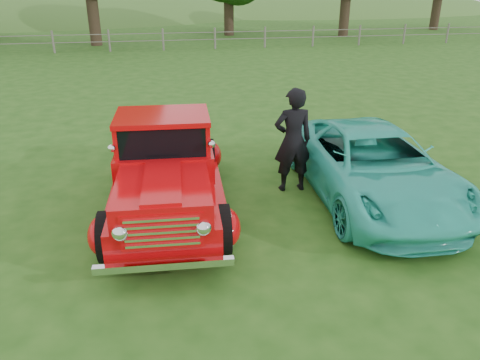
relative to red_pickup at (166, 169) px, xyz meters
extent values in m
plane|color=#204B14|center=(0.71, -1.49, -0.80)|extent=(140.00, 140.00, 0.00)
ellipsoid|color=#386625|center=(-17.29, 56.51, -5.75)|extent=(84.00, 60.00, 18.00)
ellipsoid|color=#386625|center=(20.71, 60.51, -4.65)|extent=(72.00, 52.00, 14.00)
cube|color=#696358|center=(0.71, 20.51, -0.25)|extent=(48.00, 0.04, 0.04)
cube|color=#696358|center=(0.71, 20.51, 0.15)|extent=(48.00, 0.04, 0.04)
cylinder|color=black|center=(-3.29, 23.51, 1.62)|extent=(0.70, 0.70, 4.84)
cylinder|color=black|center=(5.71, 27.51, 1.07)|extent=(0.70, 0.70, 3.74)
cylinder|color=black|center=(13.71, 25.51, 1.40)|extent=(0.70, 0.70, 4.40)
cylinder|color=black|center=(22.71, 28.51, 1.29)|extent=(0.70, 0.70, 4.18)
cylinder|color=black|center=(-0.92, -1.46, -0.42)|extent=(0.28, 0.77, 0.76)
cylinder|color=black|center=(0.74, -1.56, -0.42)|extent=(0.28, 0.77, 0.76)
cylinder|color=black|center=(-0.74, 1.63, -0.42)|extent=(0.28, 0.77, 0.76)
cylinder|color=black|center=(0.92, 1.54, -0.42)|extent=(0.28, 0.77, 0.76)
cube|color=#C3060A|center=(0.00, 0.04, -0.22)|extent=(1.83, 4.69, 0.44)
ellipsoid|color=#C3060A|center=(-0.99, -1.46, -0.38)|extent=(0.46, 0.77, 0.54)
ellipsoid|color=#C3060A|center=(0.81, -1.56, -0.38)|extent=(0.46, 0.77, 0.54)
ellipsoid|color=#C3060A|center=(-0.80, 1.64, -0.38)|extent=(0.46, 0.77, 0.54)
ellipsoid|color=#C3060A|center=(0.99, 1.53, -0.38)|extent=(0.46, 0.77, 0.54)
cube|color=#C3060A|center=(-0.09, -1.51, 0.17)|extent=(1.42, 1.68, 0.42)
cube|color=#C3060A|center=(0.00, -0.06, 0.19)|extent=(1.67, 1.44, 0.44)
cube|color=black|center=(0.00, -0.06, 0.66)|extent=(1.51, 1.20, 0.50)
cube|color=#C3060A|center=(0.00, -0.06, 0.94)|extent=(1.59, 1.31, 0.08)
cube|color=#C3060A|center=(0.08, 1.38, 0.15)|extent=(1.29, 2.02, 0.45)
cube|color=white|center=(-0.14, -2.32, 0.05)|extent=(1.07, 0.16, 0.50)
cube|color=white|center=(-0.14, -2.42, -0.38)|extent=(1.81, 0.21, 0.10)
cube|color=white|center=(0.14, 2.45, -0.38)|extent=(1.71, 0.20, 0.10)
imported|color=#30C1AA|center=(3.74, -0.24, -0.13)|extent=(2.39, 4.87, 1.33)
imported|color=black|center=(2.41, 0.46, 0.21)|extent=(0.73, 0.48, 2.01)
camera|label=1|loc=(-0.13, -7.60, 3.02)|focal=35.00mm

